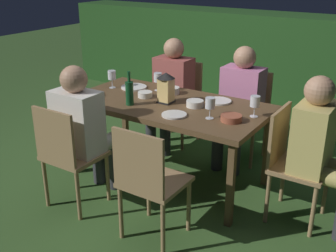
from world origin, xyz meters
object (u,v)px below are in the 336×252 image
object	(u,v)px
person_in_mustard	(321,147)
green_bottle_on_table	(129,92)
wine_glass_d	(210,104)
bowl_salad	(231,118)
dining_table	(168,108)
chair_side_left_b	(149,179)
bowl_olives	(145,94)
plate_d	(90,95)
plate_b	(134,87)
wine_glass_a	(158,78)
plate_a	(218,101)
person_in_rust	(170,88)
wine_glass_b	(112,76)
bowl_dip	(172,90)
chair_side_left_a	(68,153)
person_in_pink	(239,101)
plate_c	(174,115)
chair_side_right_b	(246,111)
bowl_bread	(195,103)
person_in_cream	(84,127)
wine_glass_c	(255,102)
lantern_centerpiece	(166,86)
chair_side_right_a	(180,98)
chair_head_far	(292,159)

from	to	relation	value
person_in_mustard	green_bottle_on_table	bearing A→B (deg)	-171.49
wine_glass_d	bowl_salad	size ratio (longest dim) A/B	1.04
dining_table	chair_side_left_b	world-z (taller)	chair_side_left_b
bowl_salad	bowl_olives	bearing A→B (deg)	171.85
green_bottle_on_table	plate_d	bearing A→B (deg)	179.90
plate_b	bowl_salad	world-z (taller)	bowl_salad
wine_glass_a	plate_d	distance (m)	0.64
chair_side_left_b	plate_a	distance (m)	1.11
person_in_rust	wine_glass_b	distance (m)	0.67
dining_table	bowl_dip	world-z (taller)	bowl_dip
chair_side_left_b	wine_glass_a	xyz separation A→B (m)	(-0.66, 1.08, 0.37)
chair_side_left_a	plate_a	world-z (taller)	chair_side_left_a
person_in_pink	plate_c	bearing A→B (deg)	-100.45
chair_side_right_b	bowl_bread	xyz separation A→B (m)	(-0.14, -0.81, 0.28)
person_in_cream	green_bottle_on_table	xyz separation A→B (m)	(0.15, 0.41, 0.21)
wine_glass_c	bowl_bread	world-z (taller)	wine_glass_c
lantern_centerpiece	wine_glass_d	size ratio (longest dim) A/B	1.57
dining_table	person_in_rust	distance (m)	0.75
chair_side_left_a	person_in_pink	xyz separation A→B (m)	(0.77, 1.48, 0.15)
green_bottle_on_table	plate_c	xyz separation A→B (m)	(0.46, -0.02, -0.10)
chair_side_right_b	plate_a	size ratio (longest dim) A/B	3.91
dining_table	chair_side_right_b	xyz separation A→B (m)	(0.39, 0.84, -0.19)
green_bottle_on_table	person_in_rust	bearing A→B (deg)	99.82
bowl_salad	chair_side_right_b	bearing A→B (deg)	105.42
chair_side_left_b	green_bottle_on_table	world-z (taller)	green_bottle_on_table
plate_c	lantern_centerpiece	bearing A→B (deg)	134.41
plate_d	bowl_dip	xyz separation A→B (m)	(0.58, 0.46, 0.02)
wine_glass_d	bowl_bread	size ratio (longest dim) A/B	1.16
person_in_mustard	chair_side_left_b	xyz separation A→B (m)	(-0.92, -0.84, -0.15)
green_bottle_on_table	plate_c	bearing A→B (deg)	-2.80
chair_side_left_a	bowl_dip	bearing A→B (deg)	75.51
chair_side_left_a	wine_glass_d	bearing A→B (deg)	37.99
chair_side_left_a	chair_side_right_a	xyz separation A→B (m)	(-0.00, 1.67, 0.00)
chair_side_right_a	bowl_olives	world-z (taller)	chair_side_right_a
chair_side_right_a	plate_a	world-z (taller)	chair_side_right_a
chair_side_left_a	person_in_rust	bearing A→B (deg)	90.00
green_bottle_on_table	plate_c	world-z (taller)	green_bottle_on_table
wine_glass_c	person_in_mustard	bearing A→B (deg)	-7.46
person_in_cream	bowl_olives	xyz separation A→B (m)	(0.14, 0.65, 0.12)
chair_side_left_a	person_in_mustard	bearing A→B (deg)	26.31
dining_table	bowl_bread	xyz separation A→B (m)	(0.25, 0.03, 0.08)
chair_side_right_b	wine_glass_b	bearing A→B (deg)	-144.92
dining_table	chair_side_right_b	bearing A→B (deg)	65.16
wine_glass_d	bowl_bread	world-z (taller)	wine_glass_d
bowl_olives	bowl_dip	bearing A→B (deg)	57.57
person_in_rust	bowl_olives	xyz separation A→B (m)	(0.14, -0.63, 0.12)
dining_table	green_bottle_on_table	world-z (taller)	green_bottle_on_table
wine_glass_c	bowl_olives	distance (m)	1.02
chair_side_left_a	chair_head_far	world-z (taller)	same
person_in_pink	wine_glass_d	xyz separation A→B (m)	(0.10, -0.80, 0.22)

